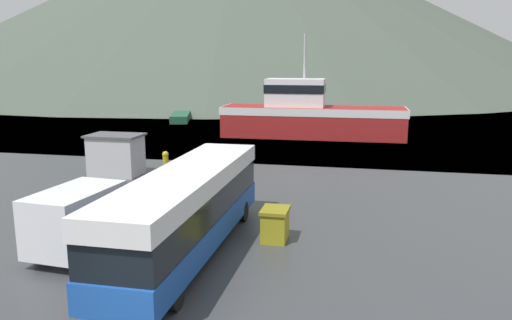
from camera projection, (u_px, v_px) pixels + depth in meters
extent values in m
plane|color=#3D5160|center=(347.00, 84.00, 149.57)|extent=(240.00, 240.00, 0.00)
cone|color=#424C42|center=(241.00, 0.00, 151.65)|extent=(194.68, 194.68, 50.05)
cube|color=#194799|center=(189.00, 230.00, 18.66)|extent=(2.45, 11.98, 0.96)
cube|color=black|center=(188.00, 203.00, 18.45)|extent=(2.40, 11.74, 1.10)
cube|color=white|center=(187.00, 180.00, 18.28)|extent=(2.45, 11.98, 0.69)
cube|color=black|center=(230.00, 173.00, 24.25)|extent=(2.15, 0.06, 1.49)
cylinder|color=black|center=(198.00, 208.00, 22.99)|extent=(0.30, 0.90, 0.90)
cylinder|color=black|center=(243.00, 211.00, 22.54)|extent=(0.30, 0.90, 0.90)
cylinder|color=black|center=(107.00, 288.00, 14.96)|extent=(0.30, 0.90, 0.90)
cylinder|color=black|center=(175.00, 295.00, 14.51)|extent=(0.30, 0.90, 0.90)
cube|color=silver|center=(76.00, 218.00, 18.50)|extent=(2.38, 3.97, 2.14)
cube|color=silver|center=(117.00, 210.00, 21.14)|extent=(2.20, 1.80, 1.18)
cube|color=black|center=(105.00, 192.00, 20.21)|extent=(1.76, 0.20, 0.75)
cylinder|color=black|center=(96.00, 222.00, 21.32)|extent=(0.28, 0.72, 0.70)
cylinder|color=black|center=(135.00, 227.00, 20.79)|extent=(0.28, 0.72, 0.70)
cylinder|color=black|center=(42.00, 251.00, 18.15)|extent=(0.28, 0.72, 0.70)
cylinder|color=black|center=(85.00, 257.00, 17.63)|extent=(0.28, 0.72, 0.70)
cube|color=maroon|center=(313.00, 122.00, 46.97)|extent=(16.98, 4.73, 2.86)
cube|color=white|center=(313.00, 111.00, 46.76)|extent=(17.15, 4.78, 0.71)
cube|color=white|center=(295.00, 93.00, 46.75)|extent=(5.47, 3.19, 2.59)
cube|color=black|center=(295.00, 88.00, 46.68)|extent=(5.58, 3.28, 0.78)
cylinder|color=#B2B2B7|center=(305.00, 56.00, 45.94)|extent=(0.20, 0.20, 4.11)
cube|color=olive|center=(275.00, 226.00, 20.11)|extent=(0.98, 1.26, 1.20)
cube|color=olive|center=(275.00, 210.00, 19.98)|extent=(1.07, 1.39, 0.13)
cube|color=#B2B2B7|center=(116.00, 156.00, 31.50)|extent=(3.03, 2.10, 2.47)
cube|color=#4C4C51|center=(115.00, 135.00, 31.24)|extent=(3.34, 2.31, 0.12)
cube|color=#1E5138|center=(181.00, 117.00, 60.09)|extent=(4.15, 8.03, 0.87)
cylinder|color=#B29919|center=(166.00, 160.00, 35.13)|extent=(0.40, 0.40, 0.53)
sphere|color=#B29919|center=(165.00, 154.00, 35.06)|extent=(0.45, 0.45, 0.45)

